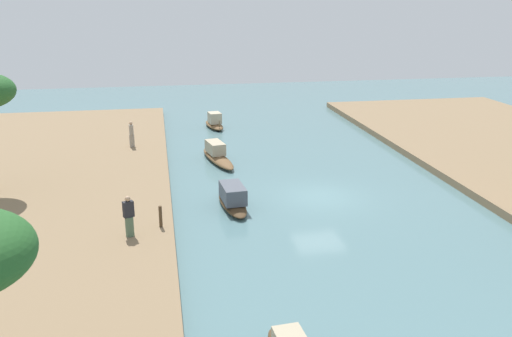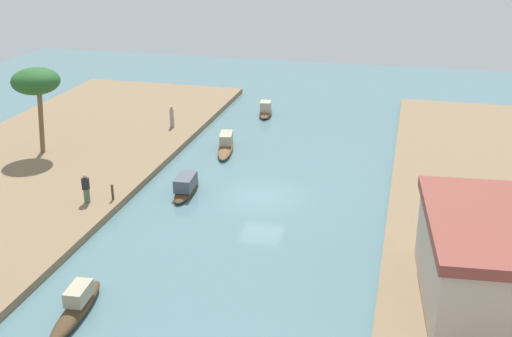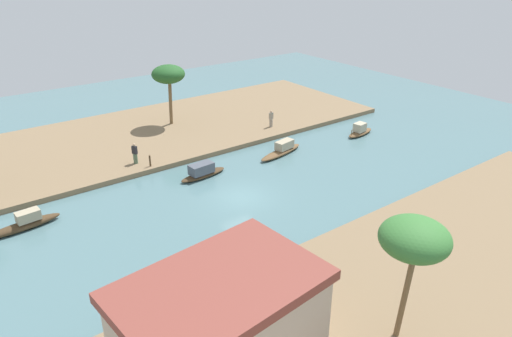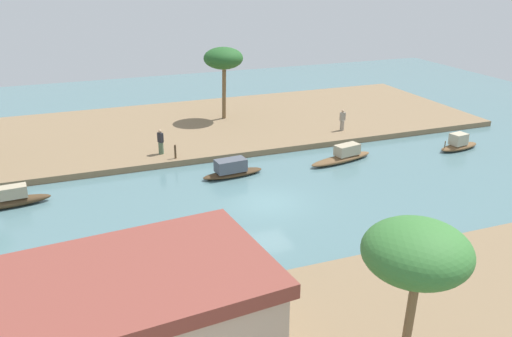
% 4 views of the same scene
% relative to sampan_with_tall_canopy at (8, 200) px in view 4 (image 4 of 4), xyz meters
% --- Properties ---
extents(river_water, '(76.38, 76.38, 0.00)m').
position_rel_sampan_with_tall_canopy_xyz_m(river_water, '(-13.49, 4.63, -0.41)').
color(river_water, slate).
rests_on(river_water, ground).
extents(riverbank_left, '(45.78, 15.74, 0.42)m').
position_rel_sampan_with_tall_canopy_xyz_m(riverbank_left, '(-13.49, -10.66, -0.20)').
color(riverbank_left, '#846B4C').
rests_on(riverbank_left, ground).
extents(sampan_with_tall_canopy, '(4.68, 1.26, 1.18)m').
position_rel_sampan_with_tall_canopy_xyz_m(sampan_with_tall_canopy, '(0.00, 0.00, 0.00)').
color(sampan_with_tall_canopy, '#47331E').
rests_on(sampan_with_tall_canopy, river_water).
extents(sampan_with_red_awning, '(4.06, 1.38, 1.14)m').
position_rel_sampan_with_tall_canopy_xyz_m(sampan_with_red_awning, '(-12.90, 0.11, 0.05)').
color(sampan_with_red_awning, '#47331E').
rests_on(sampan_with_red_awning, river_water).
extents(sampan_midstream, '(3.56, 1.56, 1.21)m').
position_rel_sampan_with_tall_canopy_xyz_m(sampan_midstream, '(-29.80, 1.03, -0.00)').
color(sampan_midstream, brown).
rests_on(sampan_midstream, river_water).
extents(sampan_open_hull, '(5.13, 2.01, 1.14)m').
position_rel_sampan_with_tall_canopy_xyz_m(sampan_open_hull, '(-20.79, 0.23, -0.02)').
color(sampan_open_hull, brown).
rests_on(sampan_open_hull, river_water).
extents(person_on_near_bank, '(0.45, 0.37, 1.65)m').
position_rel_sampan_with_tall_canopy_xyz_m(person_on_near_bank, '(-23.63, -4.95, 0.76)').
color(person_on_near_bank, gray).
rests_on(person_on_near_bank, riverbank_left).
extents(person_by_mooring, '(0.45, 0.47, 1.72)m').
position_rel_sampan_with_tall_canopy_xyz_m(person_by_mooring, '(-9.42, -4.56, 0.78)').
color(person_by_mooring, '#4C664C').
rests_on(person_by_mooring, riverbank_left).
extents(mooring_post, '(0.14, 0.14, 0.93)m').
position_rel_sampan_with_tall_canopy_xyz_m(mooring_post, '(-10.12, -3.32, 0.47)').
color(mooring_post, '#4C3823').
rests_on(mooring_post, riverbank_left).
extents(palm_tree_left_near, '(3.17, 3.17, 5.89)m').
position_rel_sampan_with_tall_canopy_xyz_m(palm_tree_left_near, '(-16.17, -11.41, 4.95)').
color(palm_tree_left_near, brown).
rests_on(palm_tree_left_near, riverbank_left).
extents(palm_tree_right_tall, '(2.89, 2.89, 5.96)m').
position_rel_sampan_with_tall_canopy_xyz_m(palm_tree_right_tall, '(-11.29, 20.08, 5.11)').
color(palm_tree_right_tall, brown).
rests_on(palm_tree_right_tall, riverbank_right).
extents(riverside_building, '(8.62, 6.12, 3.98)m').
position_rel_sampan_with_tall_canopy_xyz_m(riverside_building, '(-4.33, 16.44, 2.02)').
color(riverside_building, '#C6B29E').
rests_on(riverside_building, riverbank_right).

